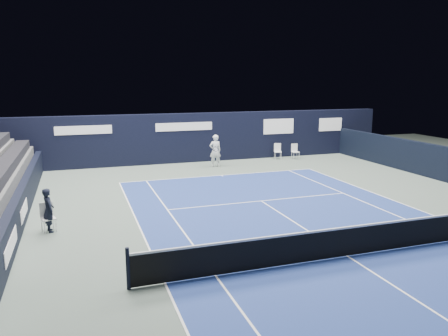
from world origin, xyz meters
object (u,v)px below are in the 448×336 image
object	(u,v)px
folding_chair_back_a	(278,148)
folding_chair_back_b	(295,150)
tennis_player	(215,151)
line_judge_chair	(47,215)
tennis_net	(349,240)

from	to	relation	value
folding_chair_back_a	folding_chair_back_b	xyz separation A→B (m)	(1.07, -0.43, -0.11)
folding_chair_back_b	tennis_player	world-z (taller)	tennis_player
line_judge_chair	tennis_player	distance (m)	12.85
tennis_net	tennis_player	bearing A→B (deg)	88.14
tennis_net	tennis_player	distance (m)	14.47
folding_chair_back_b	line_judge_chair	xyz separation A→B (m)	(-14.82, -9.99, 0.00)
folding_chair_back_b	line_judge_chair	distance (m)	17.87
tennis_net	folding_chair_back_b	bearing A→B (deg)	67.60
line_judge_chair	tennis_net	size ratio (longest dim) A/B	0.08
line_judge_chair	tennis_player	world-z (taller)	tennis_player
tennis_player	folding_chair_back_b	bearing A→B (deg)	7.99
folding_chair_back_a	tennis_net	size ratio (longest dim) A/B	0.08
line_judge_chair	folding_chair_back_b	bearing A→B (deg)	16.73
folding_chair_back_a	tennis_net	bearing A→B (deg)	-91.89
tennis_net	tennis_player	world-z (taller)	tennis_player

